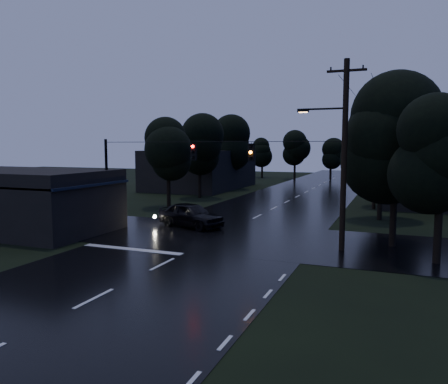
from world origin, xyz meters
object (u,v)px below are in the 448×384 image
Objects in this scene: storefront at (20,200)px; utility_pole_far at (375,165)px; car at (191,215)px; utility_pole_main at (343,152)px.

utility_pole_far reaches higher than storefront.
utility_pole_far is at bearing -21.77° from car.
utility_pole_main reaches higher than utility_pole_far.
utility_pole_far is 1.51× the size of car.
utility_pole_main is at bearing -89.50° from car.
utility_pole_far is at bearing 87.00° from utility_pole_main.
utility_pole_far is (21.25, 19.00, 1.86)m from storefront.
utility_pole_far reaches higher than car.
utility_pole_main is 11.72m from car.
car is (-10.39, 3.15, -4.41)m from utility_pole_main.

